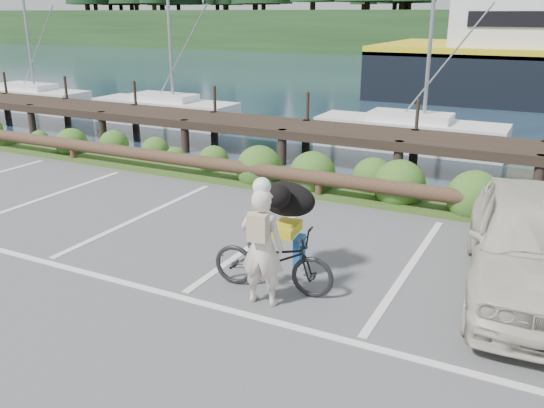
# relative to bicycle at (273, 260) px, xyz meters

# --- Properties ---
(ground) EXTENTS (72.00, 72.00, 0.00)m
(ground) POSITION_rel_bicycle_xyz_m (-1.05, -0.40, -0.46)
(ground) COLOR #4E4E50
(harbor_backdrop) EXTENTS (170.00, 160.00, 30.00)m
(harbor_backdrop) POSITION_rel_bicycle_xyz_m (-0.67, 78.12, -0.46)
(harbor_backdrop) COLOR #1B2E42
(harbor_backdrop) RESTS_ON ground
(vegetation_strip) EXTENTS (34.00, 1.60, 0.10)m
(vegetation_strip) POSITION_rel_bicycle_xyz_m (-1.05, 4.90, -0.41)
(vegetation_strip) COLOR #3D5B21
(vegetation_strip) RESTS_ON ground
(log_rail) EXTENTS (32.00, 0.30, 0.60)m
(log_rail) POSITION_rel_bicycle_xyz_m (-1.05, 4.20, -0.46)
(log_rail) COLOR #443021
(log_rail) RESTS_ON ground
(bicycle) EXTENTS (1.83, 0.82, 0.93)m
(bicycle) POSITION_rel_bicycle_xyz_m (0.00, 0.00, 0.00)
(bicycle) COLOR black
(bicycle) RESTS_ON ground
(cyclist) EXTENTS (0.64, 0.46, 1.63)m
(cyclist) POSITION_rel_bicycle_xyz_m (0.05, -0.41, 0.35)
(cyclist) COLOR beige
(cyclist) RESTS_ON ground
(dog) EXTENTS (0.54, 0.93, 0.51)m
(dog) POSITION_rel_bicycle_xyz_m (-0.07, 0.56, 0.72)
(dog) COLOR black
(dog) RESTS_ON bicycle
(parked_car) EXTENTS (2.33, 4.60, 1.50)m
(parked_car) POSITION_rel_bicycle_xyz_m (3.24, 1.57, 0.29)
(parked_car) COLOR beige
(parked_car) RESTS_ON ground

